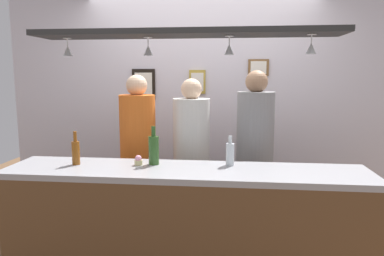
# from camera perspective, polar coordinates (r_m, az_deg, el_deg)

# --- Properties ---
(back_wall) EXTENTS (4.40, 0.06, 2.60)m
(back_wall) POSITION_cam_1_polar(r_m,az_deg,el_deg) (4.03, 1.54, 3.06)
(back_wall) COLOR silver
(back_wall) RESTS_ON ground_plane
(bar_counter) EXTENTS (2.70, 0.55, 0.99)m
(bar_counter) POSITION_cam_1_polar(r_m,az_deg,el_deg) (2.62, -1.47, -14.16)
(bar_counter) COLOR #99999E
(bar_counter) RESTS_ON ground_plane
(overhead_glass_rack) EXTENTS (2.20, 0.36, 0.04)m
(overhead_glass_rack) POSITION_cam_1_polar(r_m,az_deg,el_deg) (2.64, -0.97, 14.88)
(overhead_glass_rack) COLOR black
(hanging_wineglass_far_left) EXTENTS (0.07, 0.07, 0.13)m
(hanging_wineglass_far_left) POSITION_cam_1_polar(r_m,az_deg,el_deg) (2.90, -19.20, 11.62)
(hanging_wineglass_far_left) COLOR silver
(hanging_wineglass_far_left) RESTS_ON overhead_glass_rack
(hanging_wineglass_left) EXTENTS (0.07, 0.07, 0.13)m
(hanging_wineglass_left) POSITION_cam_1_polar(r_m,az_deg,el_deg) (2.71, -7.00, 12.27)
(hanging_wineglass_left) COLOR silver
(hanging_wineglass_left) RESTS_ON overhead_glass_rack
(hanging_wineglass_center_left) EXTENTS (0.07, 0.07, 0.13)m
(hanging_wineglass_center_left) POSITION_cam_1_polar(r_m,az_deg,el_deg) (2.61, 5.95, 12.44)
(hanging_wineglass_center_left) COLOR silver
(hanging_wineglass_center_left) RESTS_ON overhead_glass_rack
(hanging_wineglass_center) EXTENTS (0.07, 0.07, 0.13)m
(hanging_wineglass_center) POSITION_cam_1_polar(r_m,az_deg,el_deg) (2.62, 18.46, 12.04)
(hanging_wineglass_center) COLOR silver
(hanging_wineglass_center) RESTS_ON overhead_glass_rack
(person_left_orange_shirt) EXTENTS (0.34, 0.34, 1.68)m
(person_left_orange_shirt) POSITION_cam_1_polar(r_m,az_deg,el_deg) (3.46, -8.60, -2.71)
(person_left_orange_shirt) COLOR #2D334C
(person_left_orange_shirt) RESTS_ON ground_plane
(person_middle_white_patterned_shirt) EXTENTS (0.34, 0.34, 1.65)m
(person_middle_white_patterned_shirt) POSITION_cam_1_polar(r_m,az_deg,el_deg) (3.37, -0.09, -3.30)
(person_middle_white_patterned_shirt) COLOR #2D334C
(person_middle_white_patterned_shirt) RESTS_ON ground_plane
(person_right_grey_shirt) EXTENTS (0.34, 0.34, 1.72)m
(person_right_grey_shirt) POSITION_cam_1_polar(r_m,az_deg,el_deg) (3.35, 10.01, -2.67)
(person_right_grey_shirt) COLOR #2D334C
(person_right_grey_shirt) RESTS_ON ground_plane
(bottle_champagne_green) EXTENTS (0.08, 0.08, 0.30)m
(bottle_champagne_green) POSITION_cam_1_polar(r_m,az_deg,el_deg) (2.78, -6.12, -3.41)
(bottle_champagne_green) COLOR #2D5623
(bottle_champagne_green) RESTS_ON bar_counter
(bottle_soda_clear) EXTENTS (0.06, 0.06, 0.23)m
(bottle_soda_clear) POSITION_cam_1_polar(r_m,az_deg,el_deg) (2.75, 6.09, -4.07)
(bottle_soda_clear) COLOR silver
(bottle_soda_clear) RESTS_ON bar_counter
(bottle_beer_amber_tall) EXTENTS (0.06, 0.06, 0.26)m
(bottle_beer_amber_tall) POSITION_cam_1_polar(r_m,az_deg,el_deg) (2.91, -18.05, -3.63)
(bottle_beer_amber_tall) COLOR brown
(bottle_beer_amber_tall) RESTS_ON bar_counter
(cupcake) EXTENTS (0.06, 0.06, 0.08)m
(cupcake) POSITION_cam_1_polar(r_m,az_deg,el_deg) (2.79, -8.54, -5.15)
(cupcake) COLOR beige
(cupcake) RESTS_ON bar_counter
(picture_frame_upper_small) EXTENTS (0.22, 0.02, 0.18)m
(picture_frame_upper_small) POSITION_cam_1_polar(r_m,az_deg,el_deg) (3.97, 10.54, 9.44)
(picture_frame_upper_small) COLOR brown
(picture_frame_upper_small) RESTS_ON back_wall
(picture_frame_caricature) EXTENTS (0.26, 0.02, 0.34)m
(picture_frame_caricature) POSITION_cam_1_polar(r_m,az_deg,el_deg) (4.08, -7.72, 6.93)
(picture_frame_caricature) COLOR black
(picture_frame_caricature) RESTS_ON back_wall
(picture_frame_crest) EXTENTS (0.18, 0.02, 0.26)m
(picture_frame_crest) POSITION_cam_1_polar(r_m,az_deg,el_deg) (3.97, 0.85, 7.37)
(picture_frame_crest) COLOR #B29338
(picture_frame_crest) RESTS_ON back_wall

